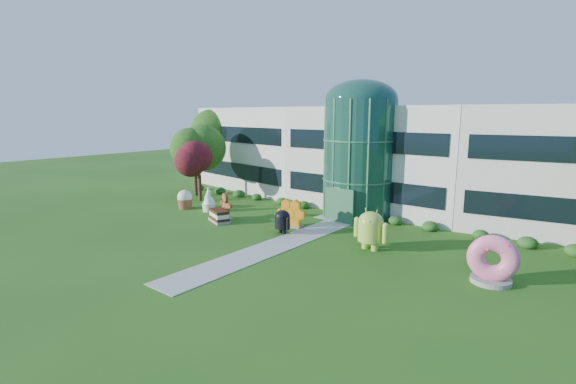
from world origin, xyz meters
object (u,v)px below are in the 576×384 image
Objects in this scene: android_green at (371,227)px; donut at (493,258)px; gingerbread at (226,206)px; android_black at (282,220)px.

android_green is 1.12× the size of donut.
donut reaches higher than gingerbread.
donut is at bearing 19.65° from gingerbread.
donut is (14.24, -0.16, 0.29)m from android_black.
gingerbread is (-13.19, -0.39, -0.37)m from android_green.
android_green is 1.44× the size of android_black.
android_black is 14.24m from donut.
android_black is 0.86× the size of gingerbread.
donut is at bearing -0.68° from android_green.
android_green is at bearing 22.73° from gingerbread.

